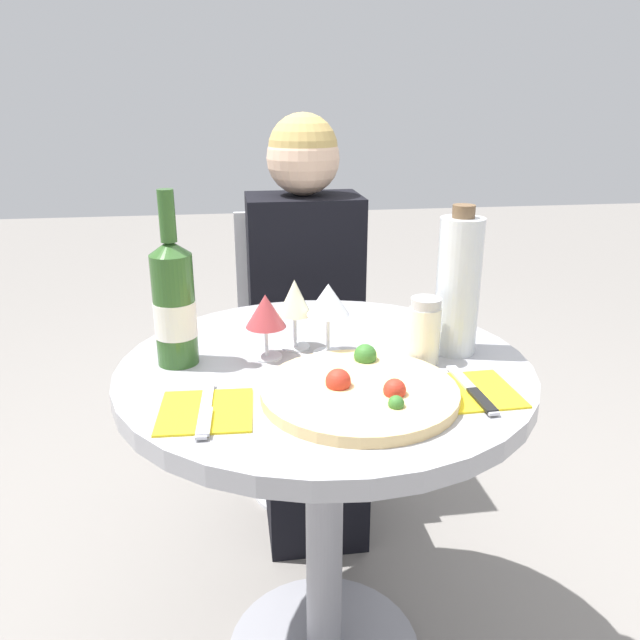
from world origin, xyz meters
name	(u,v)px	position (x,y,z in m)	size (l,w,h in m)	color
dining_table	(324,440)	(0.00, 0.00, 0.57)	(0.79, 0.79, 0.74)	gray
chair_behind_diner	(302,360)	(0.04, 0.73, 0.43)	(0.39, 0.39, 0.89)	silver
seated_diner	(308,341)	(0.04, 0.59, 0.55)	(0.32, 0.45, 1.18)	black
pizza_large	(360,391)	(0.04, -0.15, 0.75)	(0.34, 0.34, 0.05)	#E5C17F
wine_bottle	(174,303)	(-0.28, 0.04, 0.86)	(0.08, 0.08, 0.33)	#2D5623
tall_carafe	(458,285)	(0.27, 0.02, 0.87)	(0.09, 0.09, 0.29)	silver
sugar_shaker	(424,331)	(0.19, -0.02, 0.80)	(0.06, 0.06, 0.13)	silver
wine_glass_front_right	(328,301)	(0.01, 0.04, 0.85)	(0.08, 0.08, 0.14)	silver
wine_glass_front_left	(266,312)	(-0.11, 0.04, 0.83)	(0.08, 0.08, 0.13)	silver
wine_glass_center	(295,299)	(-0.05, 0.09, 0.84)	(0.07, 0.07, 0.14)	silver
place_setting_left	(206,411)	(-0.22, -0.18, 0.74)	(0.16, 0.19, 0.01)	yellow
place_setting_right	(472,391)	(0.23, -0.17, 0.74)	(0.15, 0.19, 0.01)	yellow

